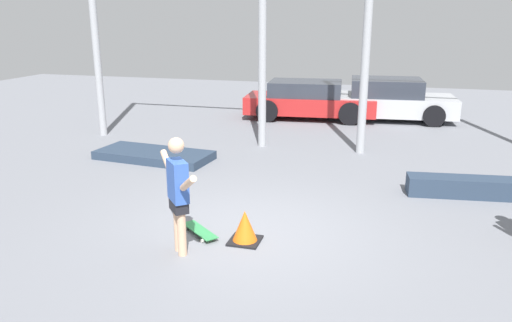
{
  "coord_description": "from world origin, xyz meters",
  "views": [
    {
      "loc": [
        2.0,
        -6.86,
        3.24
      ],
      "look_at": [
        -0.31,
        1.36,
        0.76
      ],
      "focal_mm": 35.0,
      "sensor_mm": 36.0,
      "label": 1
    }
  ],
  "objects": [
    {
      "name": "grind_box",
      "position": [
        3.81,
        2.71,
        0.18
      ],
      "size": [
        3.01,
        0.83,
        0.36
      ],
      "primitive_type": "cube",
      "rotation": [
        0.0,
        0.0,
        0.12
      ],
      "color": "#28384C",
      "rests_on": "ground_plane"
    },
    {
      "name": "parked_car_red",
      "position": [
        -0.73,
        9.24,
        0.6
      ],
      "size": [
        4.32,
        2.2,
        1.22
      ],
      "rotation": [
        0.0,
        0.0,
        0.09
      ],
      "color": "red",
      "rests_on": "ground_plane"
    },
    {
      "name": "parked_car_silver",
      "position": [
        1.8,
        9.74,
        0.64
      ],
      "size": [
        4.15,
        2.3,
        1.32
      ],
      "rotation": [
        0.0,
        0.0,
        0.09
      ],
      "color": "#B7BABF",
      "rests_on": "ground_plane"
    },
    {
      "name": "skateboard",
      "position": [
        -0.76,
        -0.28,
        0.06
      ],
      "size": [
        0.75,
        0.68,
        0.08
      ],
      "rotation": [
        0.0,
        0.0,
        -0.7
      ],
      "color": "#338C4C",
      "rests_on": "ground_plane"
    },
    {
      "name": "ground_plane",
      "position": [
        0.0,
        0.0,
        0.0
      ],
      "size": [
        36.0,
        36.0,
        0.0
      ],
      "primitive_type": "plane",
      "color": "slate"
    },
    {
      "name": "manual_pad",
      "position": [
        -3.38,
        3.38,
        0.1
      ],
      "size": [
        2.81,
        1.4,
        0.19
      ],
      "primitive_type": "cube",
      "rotation": [
        0.0,
        0.0,
        -0.1
      ],
      "color": "#28384C",
      "rests_on": "ground_plane"
    },
    {
      "name": "traffic_cone",
      "position": [
        -0.01,
        -0.34,
        0.24
      ],
      "size": [
        0.46,
        0.46,
        0.49
      ],
      "color": "black",
      "rests_on": "ground_plane"
    },
    {
      "name": "skateboarder",
      "position": [
        -0.79,
        -0.92,
        0.94
      ],
      "size": [
        1.02,
        1.16,
        1.69
      ],
      "rotation": [
        0.0,
        0.0,
        -0.86
      ],
      "color": "#DBAD89",
      "rests_on": "ground_plane"
    }
  ]
}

